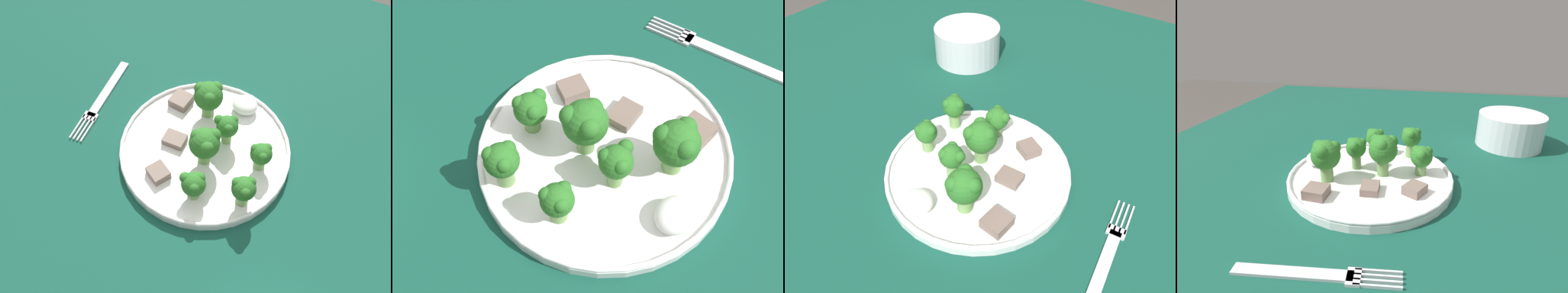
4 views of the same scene
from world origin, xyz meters
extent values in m
cube|color=#114738|center=(0.00, 0.00, 0.70)|extent=(1.40, 1.18, 0.03)
cylinder|color=brown|center=(0.64, -0.53, 0.34)|extent=(0.06, 0.06, 0.68)
cylinder|color=white|center=(0.01, -0.09, 0.72)|extent=(0.27, 0.27, 0.01)
torus|color=white|center=(0.01, -0.09, 0.73)|extent=(0.27, 0.27, 0.01)
cube|color=silver|center=(0.22, -0.13, 0.71)|extent=(0.03, 0.13, 0.00)
cube|color=silver|center=(0.21, -0.07, 0.71)|extent=(0.03, 0.02, 0.00)
cube|color=silver|center=(0.22, -0.04, 0.71)|extent=(0.01, 0.05, 0.00)
cube|color=silver|center=(0.21, -0.04, 0.71)|extent=(0.01, 0.05, 0.00)
cube|color=silver|center=(0.21, -0.04, 0.71)|extent=(0.01, 0.05, 0.00)
cube|color=silver|center=(0.20, -0.04, 0.71)|extent=(0.01, 0.05, 0.00)
cylinder|color=#709E56|center=(-0.02, -0.12, 0.74)|extent=(0.02, 0.02, 0.03)
sphere|color=#286B23|center=(-0.02, -0.12, 0.76)|extent=(0.04, 0.04, 0.04)
sphere|color=#286B23|center=(0.00, -0.12, 0.77)|extent=(0.02, 0.02, 0.02)
sphere|color=#286B23|center=(-0.02, -0.11, 0.77)|extent=(0.02, 0.02, 0.02)
sphere|color=#286B23|center=(-0.02, -0.13, 0.77)|extent=(0.02, 0.02, 0.02)
cylinder|color=#709E56|center=(0.00, -0.07, 0.74)|extent=(0.02, 0.02, 0.03)
sphere|color=#286B23|center=(0.00, -0.07, 0.77)|extent=(0.05, 0.05, 0.05)
sphere|color=#286B23|center=(0.01, -0.07, 0.78)|extent=(0.02, 0.02, 0.02)
sphere|color=#286B23|center=(-0.01, -0.06, 0.78)|extent=(0.02, 0.02, 0.02)
sphere|color=#286B23|center=(-0.01, -0.08, 0.78)|extent=(0.02, 0.02, 0.02)
cylinder|color=#709E56|center=(0.04, -0.16, 0.74)|extent=(0.02, 0.02, 0.03)
sphere|color=#286B23|center=(0.04, -0.16, 0.77)|extent=(0.05, 0.05, 0.05)
sphere|color=#286B23|center=(0.05, -0.16, 0.78)|extent=(0.02, 0.02, 0.02)
sphere|color=#286B23|center=(0.03, -0.14, 0.78)|extent=(0.02, 0.02, 0.02)
sphere|color=#286B23|center=(0.03, -0.17, 0.78)|extent=(0.02, 0.02, 0.02)
cylinder|color=#709E56|center=(-0.08, -0.10, 0.74)|extent=(0.02, 0.02, 0.02)
sphere|color=#286B23|center=(-0.08, -0.10, 0.76)|extent=(0.03, 0.03, 0.03)
sphere|color=#286B23|center=(-0.07, -0.10, 0.77)|extent=(0.02, 0.02, 0.02)
sphere|color=#286B23|center=(-0.09, -0.09, 0.77)|extent=(0.02, 0.02, 0.02)
sphere|color=#286B23|center=(-0.09, -0.11, 0.77)|extent=(0.02, 0.02, 0.02)
cylinder|color=#709E56|center=(-0.01, -0.01, 0.73)|extent=(0.02, 0.02, 0.02)
sphere|color=#286B23|center=(-0.01, -0.01, 0.76)|extent=(0.04, 0.04, 0.04)
sphere|color=#286B23|center=(0.00, -0.01, 0.76)|extent=(0.02, 0.02, 0.02)
sphere|color=#286B23|center=(-0.02, 0.00, 0.76)|extent=(0.02, 0.02, 0.02)
sphere|color=#286B23|center=(-0.02, -0.02, 0.76)|extent=(0.02, 0.02, 0.02)
cylinder|color=#709E56|center=(-0.08, -0.03, 0.74)|extent=(0.02, 0.02, 0.03)
sphere|color=#286B23|center=(-0.08, -0.03, 0.76)|extent=(0.04, 0.04, 0.04)
sphere|color=#286B23|center=(-0.07, -0.03, 0.77)|extent=(0.02, 0.02, 0.02)
sphere|color=#286B23|center=(-0.09, -0.02, 0.77)|extent=(0.02, 0.02, 0.02)
sphere|color=#286B23|center=(-0.09, -0.04, 0.77)|extent=(0.02, 0.02, 0.02)
cube|color=#756056|center=(0.06, -0.08, 0.73)|extent=(0.04, 0.03, 0.01)
cube|color=#756056|center=(0.05, -0.02, 0.73)|extent=(0.04, 0.04, 0.01)
cube|color=#756056|center=(0.09, -0.16, 0.73)|extent=(0.03, 0.04, 0.02)
ellipsoid|color=white|center=(-0.02, -0.19, 0.74)|extent=(0.04, 0.04, 0.02)
camera|label=1|loc=(-0.16, 0.27, 1.33)|focal=42.00mm
camera|label=2|loc=(-0.25, -0.27, 1.21)|focal=50.00mm
camera|label=3|loc=(0.24, -0.40, 1.14)|focal=35.00mm
camera|label=4|loc=(0.45, 0.00, 0.97)|focal=28.00mm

